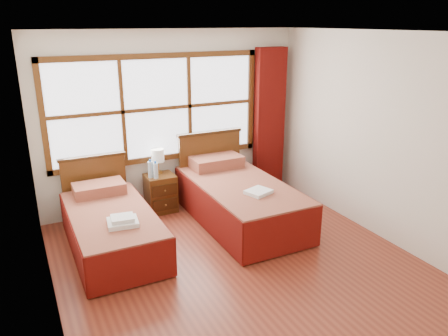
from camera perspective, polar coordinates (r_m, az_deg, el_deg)
name	(u,v)px	position (r m, az deg, el deg)	size (l,w,h in m)	color
floor	(245,270)	(5.13, 2.71, -13.11)	(4.50, 4.50, 0.00)	brown
ceiling	(249,32)	(4.36, 3.25, 17.32)	(4.50, 4.50, 0.00)	white
wall_back	(173,120)	(6.57, -6.70, 6.24)	(4.00, 4.00, 0.00)	silver
wall_left	(43,193)	(4.05, -22.62, -3.06)	(4.50, 4.50, 0.00)	silver
wall_right	(387,140)	(5.79, 20.53, 3.48)	(4.50, 4.50, 0.00)	silver
window	(157,109)	(6.42, -8.76, 7.67)	(3.16, 0.06, 1.56)	white
curtain	(269,120)	(7.16, 5.92, 6.23)	(0.50, 0.16, 2.30)	#5F0D09
bed_left	(111,226)	(5.62, -14.53, -7.37)	(0.98, 2.00, 0.94)	#351E0B
bed_right	(238,198)	(6.15, 1.86, -3.98)	(1.12, 2.17, 1.09)	#351E0B
nightstand	(161,193)	(6.54, -8.26, -3.26)	(0.42, 0.42, 0.56)	#542F12
towels_left	(123,221)	(5.11, -13.10, -6.76)	(0.37, 0.34, 0.10)	white
towels_right	(258,192)	(5.66, 4.52, -3.12)	(0.37, 0.35, 0.05)	white
lamp	(158,156)	(6.47, -8.66, 1.56)	(0.19, 0.19, 0.37)	gold
bottle_near	(151,169)	(6.33, -9.58, -0.17)	(0.07, 0.07, 0.27)	silver
bottle_far	(156,170)	(6.30, -8.91, -0.32)	(0.07, 0.07, 0.26)	silver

